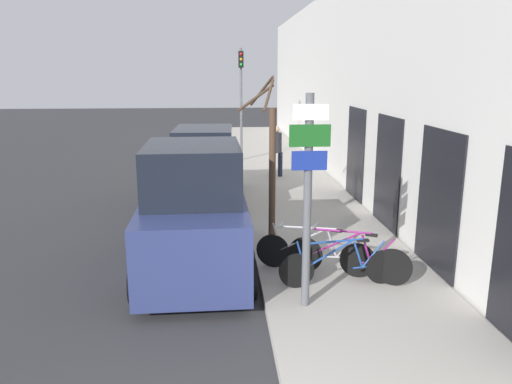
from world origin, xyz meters
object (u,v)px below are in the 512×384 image
at_px(signpost, 308,194).
at_px(street_tree, 271,163).
at_px(traffic_light, 241,89).
at_px(parked_car_1, 205,170).
at_px(bicycle_0, 340,266).
at_px(bicycle_1, 348,257).
at_px(bicycle_2, 314,252).
at_px(pedestrian_near, 276,148).
at_px(parked_car_0, 194,216).

distance_m(signpost, street_tree, 3.18).
bearing_deg(signpost, traffic_light, 91.50).
height_order(signpost, parked_car_1, signpost).
relative_size(bicycle_0, street_tree, 0.60).
bearing_deg(bicycle_0, bicycle_1, -35.90).
distance_m(bicycle_1, street_tree, 2.78).
xyz_separation_m(bicycle_1, bicycle_2, (-0.54, 0.31, -0.01)).
xyz_separation_m(bicycle_1, traffic_light, (-1.27, 12.43, 2.50)).
bearing_deg(bicycle_2, pedestrian_near, 20.16).
relative_size(bicycle_1, street_tree, 0.57).
bearing_deg(parked_car_0, traffic_light, 82.01).
height_order(bicycle_0, street_tree, street_tree).
bearing_deg(parked_car_1, bicycle_0, -66.66).
bearing_deg(parked_car_0, signpost, -47.39).
bearing_deg(bicycle_1, traffic_light, 33.34).
relative_size(street_tree, traffic_light, 0.77).
bearing_deg(bicycle_2, parked_car_0, 97.80).
distance_m(bicycle_0, street_tree, 2.97).
height_order(bicycle_2, traffic_light, traffic_light).
distance_m(bicycle_2, street_tree, 2.36).
xyz_separation_m(bicycle_0, bicycle_1, (0.21, 0.31, 0.02)).
relative_size(parked_car_1, traffic_light, 1.00).
xyz_separation_m(bicycle_0, parked_car_0, (-2.49, 1.18, 0.59)).
relative_size(bicycle_2, traffic_light, 0.45).
xyz_separation_m(bicycle_0, bicycle_2, (-0.33, 0.63, 0.01)).
relative_size(signpost, street_tree, 0.94).
distance_m(parked_car_0, street_tree, 2.16).
bearing_deg(bicycle_0, signpost, 131.63).
bearing_deg(bicycle_2, street_tree, 40.21).
xyz_separation_m(bicycle_2, pedestrian_near, (0.30, 8.61, 0.64)).
bearing_deg(parked_car_1, street_tree, -66.12).
bearing_deg(pedestrian_near, bicycle_2, -89.35).
xyz_separation_m(bicycle_2, parked_car_0, (-2.16, 0.55, 0.58)).
distance_m(parked_car_1, street_tree, 4.08).
height_order(parked_car_1, street_tree, street_tree).
distance_m(bicycle_2, pedestrian_near, 8.64).
bearing_deg(bicycle_2, bicycle_0, -130.47).
height_order(bicycle_0, traffic_light, traffic_light).
distance_m(bicycle_0, parked_car_1, 6.67).
height_order(bicycle_1, bicycle_2, bicycle_1).
bearing_deg(parked_car_1, bicycle_1, -63.90).
bearing_deg(traffic_light, street_tree, -89.27).
bearing_deg(traffic_light, parked_car_1, -101.72).
bearing_deg(bicycle_1, bicycle_2, 87.05).
bearing_deg(pedestrian_near, signpost, -91.31).
relative_size(bicycle_0, parked_car_0, 0.51).
distance_m(signpost, bicycle_1, 1.95).
xyz_separation_m(bicycle_1, pedestrian_near, (-0.24, 8.93, 0.63)).
distance_m(pedestrian_near, street_tree, 6.85).
height_order(bicycle_0, parked_car_0, parked_car_0).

